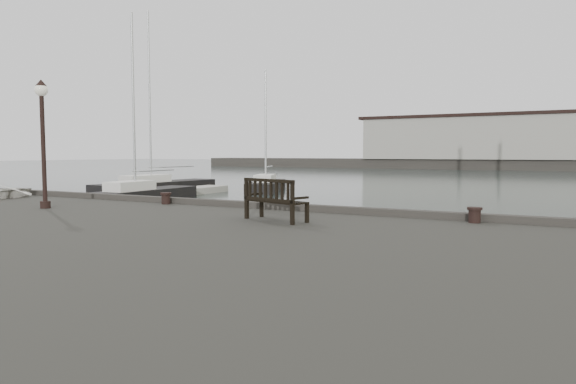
# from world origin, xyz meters

# --- Properties ---
(ground) EXTENTS (400.00, 400.00, 0.00)m
(ground) POSITION_xyz_m (0.00, 0.00, 0.00)
(ground) COLOR black
(ground) RESTS_ON ground
(pontoon) EXTENTS (2.00, 24.00, 0.50)m
(pontoon) POSITION_xyz_m (-20.00, 10.00, 0.25)
(pontoon) COLOR #9B9990
(pontoon) RESTS_ON ground
(breakwater) EXTENTS (140.00, 9.50, 12.20)m
(breakwater) POSITION_xyz_m (-4.56, 92.00, 4.30)
(breakwater) COLOR #383530
(breakwater) RESTS_ON ground
(bench) EXTENTS (1.79, 1.05, 0.97)m
(bench) POSITION_xyz_m (-0.66, -2.38, 1.87)
(bench) COLOR black
(bench) RESTS_ON quay
(bollard_left) EXTENTS (0.39, 0.39, 0.36)m
(bollard_left) POSITION_xyz_m (-5.72, -0.50, 1.74)
(bollard_left) COLOR black
(bollard_left) RESTS_ON quay
(bollard_right) EXTENTS (0.39, 0.39, 0.36)m
(bollard_right) POSITION_xyz_m (3.59, -0.50, 1.74)
(bollard_right) COLOR black
(bollard_right) RESTS_ON quay
(lamp_post) EXTENTS (0.37, 0.37, 3.73)m
(lamp_post) POSITION_xyz_m (-7.99, -3.13, 3.95)
(lamp_post) COLOR black
(lamp_post) RESTS_ON quay
(yacht_b) EXTENTS (3.58, 11.86, 15.21)m
(yacht_b) POSITION_xyz_m (-24.44, 19.45, 0.25)
(yacht_b) COLOR black
(yacht_b) RESTS_ON ground
(yacht_c) EXTENTS (2.73, 9.42, 12.58)m
(yacht_c) POSITION_xyz_m (-18.85, 11.83, 0.24)
(yacht_c) COLOR black
(yacht_c) RESTS_ON ground
(yacht_d) EXTENTS (5.09, 8.54, 10.63)m
(yacht_d) POSITION_xyz_m (-16.68, 24.31, 0.23)
(yacht_d) COLOR black
(yacht_d) RESTS_ON ground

